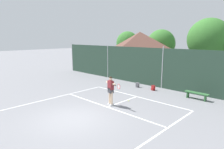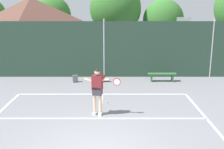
{
  "view_description": "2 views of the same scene",
  "coord_description": "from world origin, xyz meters",
  "px_view_note": "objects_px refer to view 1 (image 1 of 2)",
  "views": [
    {
      "loc": [
        8.2,
        -5.6,
        4.24
      ],
      "look_at": [
        -1.25,
        4.19,
        1.65
      ],
      "focal_mm": 31.35,
      "sensor_mm": 36.0,
      "label": 1
    },
    {
      "loc": [
        0.48,
        -7.19,
        4.1
      ],
      "look_at": [
        0.42,
        6.05,
        0.86
      ],
      "focal_mm": 43.45,
      "sensor_mm": 36.0,
      "label": 2
    }
  ],
  "objects_px": {
    "tennis_ball": "(129,101)",
    "courtside_bench": "(197,94)",
    "backpack_grey": "(137,85)",
    "tennis_player": "(111,88)",
    "backpack_red": "(153,88)"
  },
  "relations": [
    {
      "from": "tennis_ball",
      "to": "backpack_grey",
      "type": "distance_m",
      "value": 3.97
    },
    {
      "from": "tennis_player",
      "to": "backpack_red",
      "type": "bearing_deg",
      "value": 90.21
    },
    {
      "from": "courtside_bench",
      "to": "backpack_grey",
      "type": "bearing_deg",
      "value": -178.46
    },
    {
      "from": "backpack_grey",
      "to": "backpack_red",
      "type": "xyz_separation_m",
      "value": [
        1.53,
        0.07,
        0.0
      ]
    },
    {
      "from": "tennis_player",
      "to": "backpack_grey",
      "type": "xyz_separation_m",
      "value": [
        -1.55,
        4.89,
        -0.92
      ]
    },
    {
      "from": "tennis_player",
      "to": "backpack_grey",
      "type": "relative_size",
      "value": 4.01
    },
    {
      "from": "tennis_ball",
      "to": "backpack_red",
      "type": "height_order",
      "value": "backpack_red"
    },
    {
      "from": "tennis_player",
      "to": "tennis_ball",
      "type": "height_order",
      "value": "tennis_player"
    },
    {
      "from": "tennis_ball",
      "to": "backpack_red",
      "type": "xyz_separation_m",
      "value": [
        -0.34,
        3.56,
        0.16
      ]
    },
    {
      "from": "tennis_player",
      "to": "backpack_red",
      "type": "height_order",
      "value": "tennis_player"
    },
    {
      "from": "backpack_grey",
      "to": "tennis_player",
      "type": "bearing_deg",
      "value": -72.43
    },
    {
      "from": "backpack_grey",
      "to": "courtside_bench",
      "type": "xyz_separation_m",
      "value": [
        4.98,
        0.13,
        0.17
      ]
    },
    {
      "from": "tennis_ball",
      "to": "courtside_bench",
      "type": "relative_size",
      "value": 0.04
    },
    {
      "from": "tennis_player",
      "to": "backpack_grey",
      "type": "height_order",
      "value": "tennis_player"
    },
    {
      "from": "tennis_ball",
      "to": "backpack_grey",
      "type": "relative_size",
      "value": 0.14
    }
  ]
}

